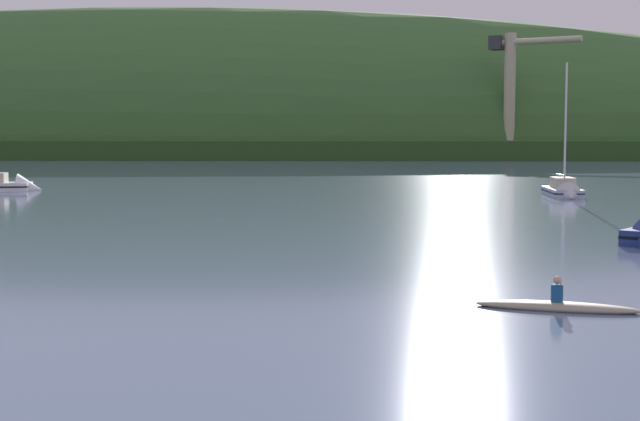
% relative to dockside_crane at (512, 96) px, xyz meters
% --- Properties ---
extents(far_shoreline_hill, '(453.56, 93.09, 66.42)m').
position_rel_dockside_crane_xyz_m(far_shoreline_hill, '(-74.47, 33.40, -11.82)').
color(far_shoreline_hill, '#27431B').
rests_on(far_shoreline_hill, ground).
extents(dockside_crane, '(16.21, 10.12, 23.70)m').
position_rel_dockside_crane_xyz_m(dockside_crane, '(0.00, 0.00, 0.00)').
color(dockside_crane, '#4C4C51').
rests_on(dockside_crane, ground).
extents(sailboat_far_left, '(2.43, 6.73, 10.89)m').
position_rel_dockside_crane_xyz_m(sailboat_far_left, '(-14.35, -106.34, -11.62)').
color(sailboat_far_left, '#ADB2BC').
rests_on(sailboat_far_left, ground).
extents(canoe_with_paddler, '(4.40, 1.91, 1.02)m').
position_rel_dockside_crane_xyz_m(canoe_with_paddler, '(-24.71, -150.47, -11.83)').
color(canoe_with_paddler, gray).
rests_on(canoe_with_paddler, ground).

